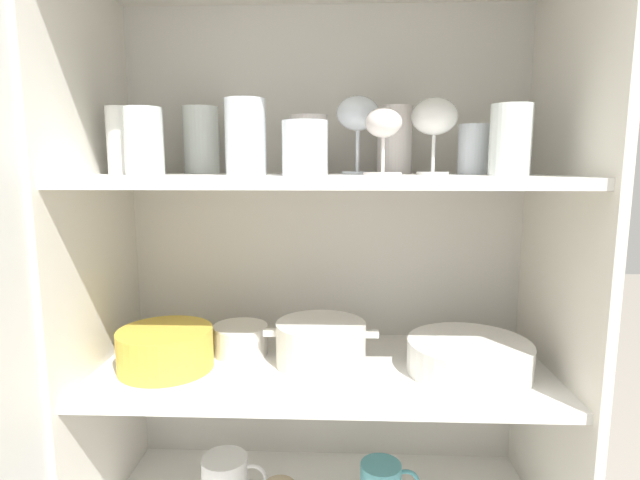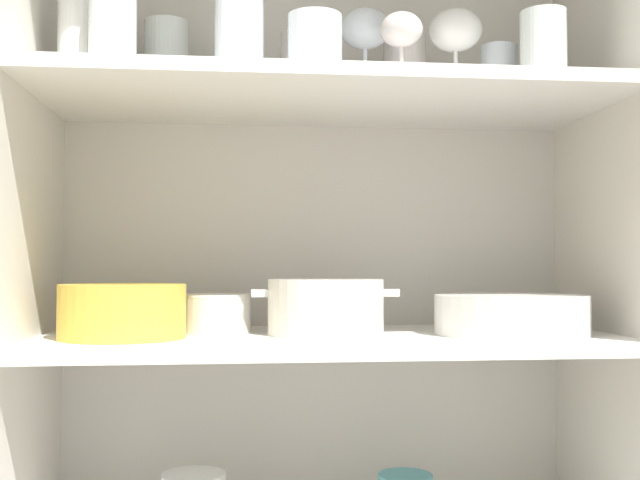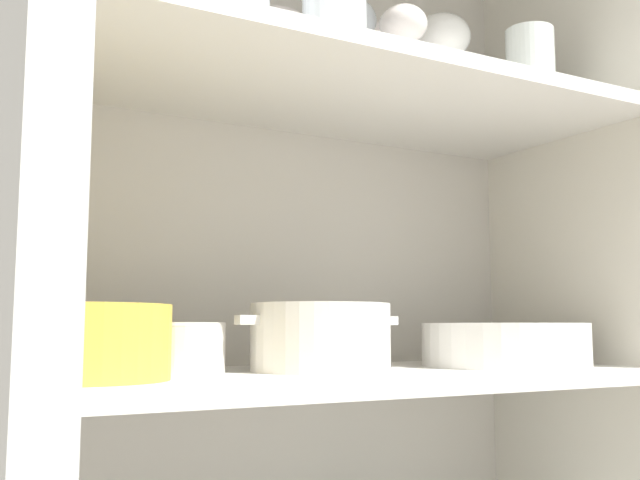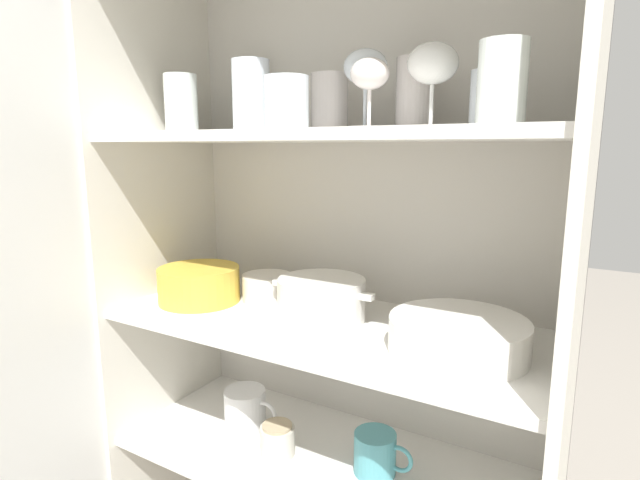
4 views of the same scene
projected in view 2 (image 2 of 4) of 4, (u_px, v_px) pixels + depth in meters
name	position (u px, v px, depth m)	size (l,w,h in m)	color
cupboard_back_panel	(317.00, 295.00, 1.38)	(0.95, 0.02, 1.40)	silver
cupboard_side_left	(27.00, 301.00, 1.14)	(0.02, 0.41, 1.40)	silver
cupboard_side_right	(608.00, 299.00, 1.24)	(0.02, 0.41, 1.40)	silver
shelf_board_middle	(329.00, 341.00, 1.19)	(0.91, 0.37, 0.02)	white
shelf_board_upper	(329.00, 98.00, 1.20)	(0.91, 0.37, 0.02)	white
tumbler_glass_0	(499.00, 75.00, 1.29)	(0.06, 0.06, 0.10)	white
tumbler_glass_1	(303.00, 69.00, 1.29)	(0.08, 0.08, 0.12)	silver
tumbler_glass_2	(167.00, 63.00, 1.29)	(0.08, 0.08, 0.14)	white
tumbler_glass_3	(79.00, 46.00, 1.17)	(0.07, 0.07, 0.13)	white
tumbler_glass_4	(315.00, 48.00, 1.12)	(0.08, 0.08, 0.10)	white
tumbler_glass_5	(113.00, 39.00, 1.13)	(0.07, 0.07, 0.12)	white
tumbler_glass_6	(544.00, 51.00, 1.19)	(0.07, 0.07, 0.13)	white
tumbler_glass_7	(239.00, 39.00, 1.15)	(0.08, 0.08, 0.14)	white
tumbler_glass_8	(405.00, 69.00, 1.33)	(0.07, 0.07, 0.14)	silver
wine_glass_0	(365.00, 32.00, 1.26)	(0.09, 0.09, 0.16)	white
wine_glass_1	(455.00, 33.00, 1.24)	(0.09, 0.09, 0.15)	white
wine_glass_2	(401.00, 36.00, 1.19)	(0.07, 0.07, 0.12)	silver
plate_stack_white	(511.00, 315.00, 1.19)	(0.24, 0.24, 0.06)	white
mixing_bowl_large	(123.00, 309.00, 1.13)	(0.19, 0.19, 0.08)	gold
serving_bowl_small	(215.00, 311.00, 1.22)	(0.12, 0.12, 0.06)	silver
casserole_dish	(326.00, 307.00, 1.19)	(0.24, 0.18, 0.09)	silver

